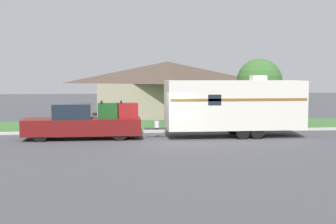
# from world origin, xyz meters

# --- Properties ---
(ground_plane) EXTENTS (120.00, 120.00, 0.00)m
(ground_plane) POSITION_xyz_m (0.00, 0.00, 0.00)
(ground_plane) COLOR #47474C
(curb_strip) EXTENTS (80.00, 0.30, 0.14)m
(curb_strip) POSITION_xyz_m (0.00, 3.75, 0.07)
(curb_strip) COLOR beige
(curb_strip) RESTS_ON ground_plane
(lawn_strip) EXTENTS (80.00, 7.00, 0.03)m
(lawn_strip) POSITION_xyz_m (0.00, 7.40, 0.01)
(lawn_strip) COLOR #3D6B33
(lawn_strip) RESTS_ON ground_plane
(house_across_street) EXTENTS (12.17, 8.01, 4.49)m
(house_across_street) POSITION_xyz_m (1.59, 14.81, 2.33)
(house_across_street) COLOR gray
(house_across_street) RESTS_ON ground_plane
(pickup_truck) EXTENTS (6.27, 1.96, 2.02)m
(pickup_truck) POSITION_xyz_m (-4.38, 1.42, 0.89)
(pickup_truck) COLOR black
(pickup_truck) RESTS_ON ground_plane
(travel_trailer) EXTENTS (8.69, 2.42, 3.38)m
(travel_trailer) POSITION_xyz_m (3.80, 1.42, 1.77)
(travel_trailer) COLOR black
(travel_trailer) RESTS_ON ground_plane
(mailbox) EXTENTS (0.48, 0.20, 1.27)m
(mailbox) POSITION_xyz_m (3.98, 4.55, 0.98)
(mailbox) COLOR brown
(mailbox) RESTS_ON ground_plane
(tree_in_yard) EXTENTS (3.02, 3.02, 4.47)m
(tree_in_yard) POSITION_xyz_m (6.80, 6.44, 2.96)
(tree_in_yard) COLOR brown
(tree_in_yard) RESTS_ON ground_plane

